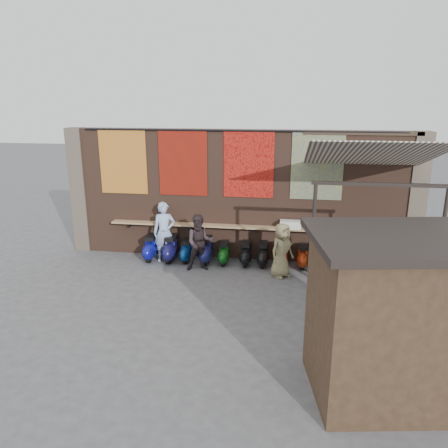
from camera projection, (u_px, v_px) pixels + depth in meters
name	position (u px, v px, depth m)	size (l,w,h in m)	color
ground	(227.00, 292.00, 11.46)	(70.00, 70.00, 0.00)	#474749
brick_wall	(239.00, 195.00, 13.47)	(10.00, 0.40, 4.00)	brown
pier_left	(81.00, 190.00, 14.20)	(0.50, 0.50, 4.00)	#4C4238
pier_right	(416.00, 201.00, 12.73)	(0.50, 0.50, 4.00)	#4C4238
eating_counter	(237.00, 227.00, 13.37)	(8.00, 0.32, 0.05)	#9E7A51
shelf_box	(290.00, 225.00, 13.07)	(0.63, 0.30, 0.24)	white
tapestry_redgold	(123.00, 162.00, 13.49)	(1.50, 0.02, 2.00)	maroon
tapestry_sun	(183.00, 163.00, 13.22)	(1.50, 0.02, 2.00)	red
tapestry_orange	(249.00, 164.00, 12.94)	(1.50, 0.02, 2.00)	#B42616
tapestry_multi	(317.00, 166.00, 12.66)	(1.50, 0.02, 2.00)	navy
hang_rail	(239.00, 131.00, 12.70)	(0.06, 0.06, 9.50)	black
scooter_stool_0	(151.00, 248.00, 13.63)	(0.37, 0.82, 0.78)	#0D1189
scooter_stool_1	(171.00, 249.00, 13.54)	(0.38, 0.84, 0.80)	#131243
scooter_stool_2	(187.00, 251.00, 13.50)	(0.32, 0.71, 0.67)	navy
scooter_stool_3	(207.00, 250.00, 13.39)	(0.37, 0.83, 0.79)	navy
scooter_stool_4	(224.00, 253.00, 13.31)	(0.32, 0.71, 0.68)	#0F4E14
scooter_stool_5	(246.00, 254.00, 13.23)	(0.33, 0.74, 0.70)	black
scooter_stool_6	(263.00, 254.00, 13.18)	(0.33, 0.74, 0.70)	black
scooter_stool_7	(282.00, 255.00, 13.06)	(0.34, 0.76, 0.72)	#AB0D0D
scooter_stool_8	(303.00, 257.00, 13.01)	(0.32, 0.72, 0.68)	maroon
scooter_stool_9	(323.00, 255.00, 12.92)	(0.39, 0.86, 0.82)	#0D5D29
diner_left	(164.00, 232.00, 13.42)	(0.68, 0.45, 1.86)	#99B1DF
diner_right	(200.00, 243.00, 12.70)	(0.82, 0.64, 1.69)	#302629
shopper_navy	(335.00, 258.00, 11.46)	(0.99, 0.41, 1.69)	black
shopper_grey	(441.00, 292.00, 9.53)	(1.07, 0.61, 1.65)	#535458
shopper_tan	(282.00, 250.00, 12.24)	(0.77, 0.50, 1.57)	#827652
market_stall	(393.00, 321.00, 7.20)	(2.52, 1.89, 2.73)	black
stall_roof	(403.00, 239.00, 6.80)	(2.82, 2.17, 0.12)	black
stall_sign	(376.00, 264.00, 7.96)	(1.20, 0.04, 0.50)	gold
stall_shelf	(371.00, 313.00, 8.24)	(2.09, 0.10, 0.06)	#473321
awning_canvas	(371.00, 154.00, 10.83)	(3.20, 3.40, 0.03)	beige
awning_ledger	(363.00, 133.00, 12.23)	(3.30, 0.08, 0.12)	#33261C
awning_header	(381.00, 184.00, 9.54)	(3.00, 0.08, 0.08)	black
awning_post_left	(312.00, 247.00, 10.16)	(0.09, 0.09, 3.10)	black
awning_post_right	(439.00, 253.00, 9.77)	(0.09, 0.09, 3.10)	black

